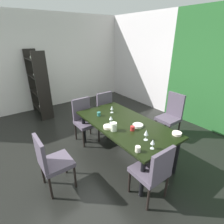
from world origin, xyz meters
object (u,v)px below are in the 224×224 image
at_px(chair_left_far, 107,111).
at_px(serving_bowl_near_shelf, 138,125).
at_px(display_shelf, 39,84).
at_px(chair_head_far, 171,114).
at_px(wine_glass_west, 146,133).
at_px(wine_glass_east, 111,118).
at_px(wine_glass_south, 112,108).
at_px(chair_left_near, 84,118).
at_px(serving_bowl_north, 108,127).
at_px(cup_front, 138,149).
at_px(pitcher_rear, 114,127).
at_px(cup_left, 132,128).
at_px(serving_bowl_near_window, 177,133).
at_px(chair_right_near, 154,171).
at_px(chair_head_near, 51,161).
at_px(dining_table, 125,126).
at_px(wine_glass_corner, 153,142).
at_px(cup_center, 99,114).

xyz_separation_m(chair_left_far, serving_bowl_near_shelf, (1.25, -0.21, 0.23)).
bearing_deg(display_shelf, serving_bowl_near_shelf, 13.50).
relative_size(chair_head_far, wine_glass_west, 5.87).
distance_m(wine_glass_east, wine_glass_south, 0.45).
xyz_separation_m(chair_left_near, serving_bowl_north, (0.98, -0.05, 0.23)).
distance_m(chair_left_near, cup_front, 1.79).
bearing_deg(pitcher_rear, cup_left, 54.61).
height_order(chair_head_far, serving_bowl_near_window, chair_head_far).
distance_m(serving_bowl_near_window, cup_front, 0.83).
bearing_deg(pitcher_rear, chair_left_far, 150.01).
bearing_deg(display_shelf, chair_right_near, 5.32).
bearing_deg(chair_left_near, wine_glass_south, 128.65).
bearing_deg(chair_head_near, serving_bowl_near_shelf, 79.21).
height_order(chair_head_far, chair_head_near, chair_head_far).
bearing_deg(wine_glass_west, dining_table, 170.37).
bearing_deg(serving_bowl_near_shelf, pitcher_rear, -107.93).
xyz_separation_m(chair_right_near, wine_glass_south, (-1.50, 0.39, 0.33)).
xyz_separation_m(chair_left_far, cup_left, (1.29, -0.38, 0.24)).
distance_m(chair_head_far, wine_glass_west, 1.65).
bearing_deg(chair_left_near, cup_left, 100.45).
bearing_deg(cup_front, wine_glass_south, 158.82).
xyz_separation_m(wine_glass_south, cup_front, (1.28, -0.49, -0.06)).
bearing_deg(wine_glass_corner, pitcher_rear, -169.78).
height_order(serving_bowl_near_shelf, pitcher_rear, pitcher_rear).
relative_size(chair_left_near, cup_center, 12.23).
xyz_separation_m(serving_bowl_near_window, cup_left, (-0.53, -0.49, 0.02)).
relative_size(wine_glass_south, serving_bowl_north, 0.94).
relative_size(dining_table, serving_bowl_north, 12.00).
bearing_deg(chair_right_near, chair_head_near, 136.09).
relative_size(chair_head_far, serving_bowl_near_window, 6.79).
xyz_separation_m(chair_left_far, wine_glass_corner, (1.84, -0.51, 0.31)).
bearing_deg(serving_bowl_near_window, serving_bowl_near_shelf, -151.11).
bearing_deg(serving_bowl_near_shelf, wine_glass_east, -143.46).
distance_m(chair_left_near, wine_glass_west, 1.68).
relative_size(chair_left_near, chair_head_far, 0.94).
height_order(chair_left_far, wine_glass_east, chair_left_far).
xyz_separation_m(wine_glass_west, wine_glass_south, (-1.14, 0.19, -0.02)).
relative_size(cup_front, pitcher_rear, 0.57).
relative_size(cup_left, pitcher_rear, 0.53).
distance_m(serving_bowl_near_shelf, cup_left, 0.18).
relative_size(chair_left_far, cup_center, 12.40).
relative_size(chair_right_near, cup_left, 11.75).
height_order(serving_bowl_north, cup_center, cup_center).
distance_m(chair_right_near, chair_left_near, 2.00).
bearing_deg(cup_center, serving_bowl_near_window, 25.06).
xyz_separation_m(wine_glass_east, wine_glass_corner, (0.99, 0.00, 0.02)).
distance_m(chair_right_near, serving_bowl_near_shelf, 0.89).
distance_m(wine_glass_south, serving_bowl_north, 0.66).
bearing_deg(wine_glass_corner, chair_left_far, 164.59).
distance_m(dining_table, cup_front, 0.88).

